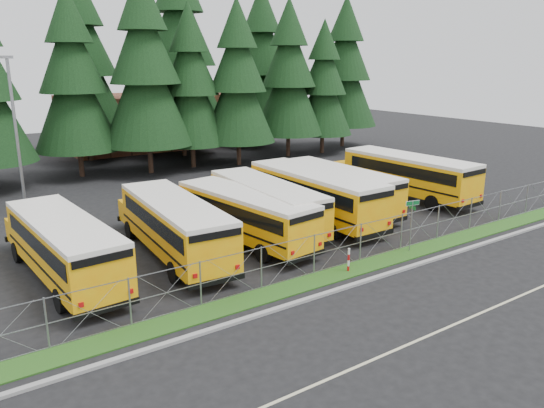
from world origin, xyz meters
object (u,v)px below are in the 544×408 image
Objects in this scene: bus_2 at (173,228)px; bus_6 at (335,189)px; bus_3 at (241,217)px; striped_bollard at (349,260)px; street_sign at (412,215)px; bus_5 at (311,196)px; light_standard at (16,131)px; bus_0 at (63,249)px; bus_east at (404,176)px; bus_4 at (263,206)px.

bus_6 is at bearing 12.26° from bus_2.
bus_3 reaches higher than striped_bollard.
bus_5 is at bearing 96.62° from street_sign.
bus_6 is at bearing -32.60° from light_standard.
light_standard is at bearing 114.82° from bus_2.
bus_0 is 9.51m from bus_3.
bus_5 is (15.22, 0.79, 0.11)m from bus_0.
striped_bollard is 0.12× the size of light_standard.
bus_5 is at bearing -178.82° from bus_east.
street_sign is 2.34× the size of striped_bollard.
bus_east is (19.04, 1.50, 0.06)m from bus_2.
street_sign is at bearing 2.90° from striped_bollard.
light_standard reaches higher than bus_0.
bus_2 is at bearing -3.53° from bus_0.
bus_6 is 8.56m from street_sign.
bus_4 reaches higher than bus_6.
bus_6 is at bearing 174.74° from bus_east.
striped_bollard is (-3.75, -7.61, -1.01)m from bus_5.
bus_6 is (6.32, 0.78, -0.01)m from bus_4.
light_standard is (-14.56, 12.03, 3.89)m from bus_5.
bus_4 is at bearing 13.16° from bus_2.
bus_5 is 2.94m from bus_6.
bus_0 is at bearing -174.73° from bus_6.
bus_2 is 12.49m from street_sign.
bus_6 is 6.50m from bus_east.
bus_2 is 9.12m from striped_bollard.
light_standard reaches higher than bus_east.
bus_east reaches higher than bus_3.
bus_east is (12.82, 0.53, 0.10)m from bus_4.
bus_4 is at bearing 177.48° from bus_5.
bus_east is 1.20× the size of light_standard.
striped_bollard is at bearing -80.76° from bus_3.
street_sign is (16.08, -6.59, 0.53)m from bus_0.
bus_4 is 6.37m from bus_6.
bus_east is at bearing -25.45° from light_standard.
bus_east is at bearing 0.18° from bus_0.
bus_0 is 11.73m from bus_4.
bus_east is (24.51, 1.47, 0.09)m from bus_0.
bus_5 is at bearing 9.08° from bus_2.
bus_5 reaches higher than bus_3.
bus_0 is 4.09× the size of street_sign.
bus_2 is at bearing -178.54° from bus_east.
bus_east is 26.69m from light_standard.
street_sign is (-8.43, -8.07, 0.43)m from bus_east.
bus_east is at bearing 5.83° from bus_4.
bus_4 is at bearing 1.35° from bus_0.
bus_3 is at bearing 2.61° from bus_2.
bus_2 is 4.04m from bus_3.
bus_0 is at bearing -171.94° from bus_4.
bus_5 is at bearing 63.78° from striped_bollard.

